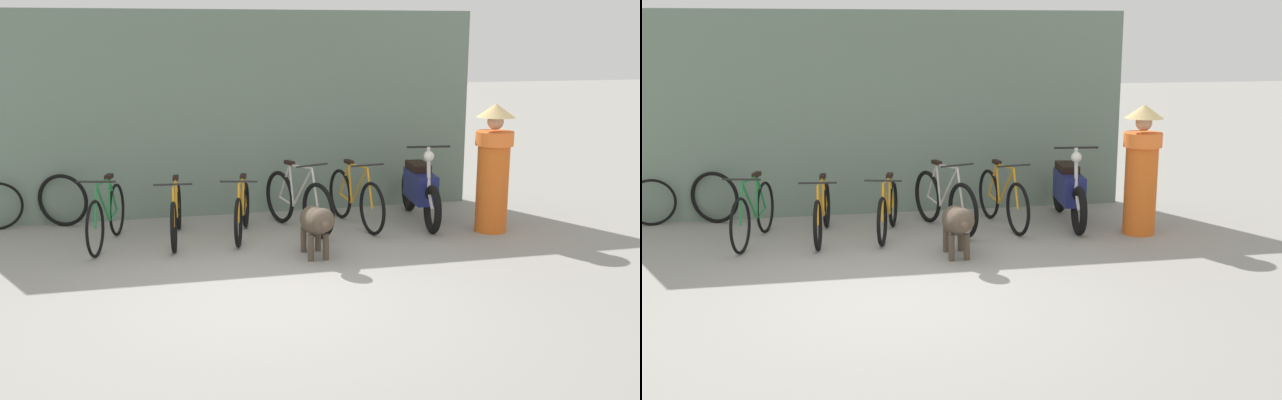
{
  "view_description": "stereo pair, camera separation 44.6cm",
  "coord_description": "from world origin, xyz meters",
  "views": [
    {
      "loc": [
        -1.19,
        -6.96,
        2.54
      ],
      "look_at": [
        0.85,
        1.27,
        0.65
      ],
      "focal_mm": 42.0,
      "sensor_mm": 36.0,
      "label": 1
    },
    {
      "loc": [
        -0.75,
        -7.05,
        2.54
      ],
      "look_at": [
        0.85,
        1.27,
        0.65
      ],
      "focal_mm": 42.0,
      "sensor_mm": 36.0,
      "label": 2
    }
  ],
  "objects": [
    {
      "name": "spare_tire_left",
      "position": [
        -2.19,
        3.35,
        0.36
      ],
      "size": [
        0.68,
        0.32,
        0.72
      ],
      "rotation": [
        0.0,
        0.0,
        -0.4
      ],
      "color": "black",
      "rests_on": "ground"
    },
    {
      "name": "ground_plane",
      "position": [
        0.0,
        0.0,
        0.0
      ],
      "size": [
        60.0,
        60.0,
        0.0
      ],
      "primitive_type": "plane",
      "color": "gray"
    },
    {
      "name": "shop_wall_back",
      "position": [
        0.0,
        3.61,
        1.43
      ],
      "size": [
        7.35,
        0.2,
        2.86
      ],
      "color": "slate",
      "rests_on": "ground"
    },
    {
      "name": "stray_dog",
      "position": [
        0.76,
        1.12,
        0.43
      ],
      "size": [
        0.33,
        1.11,
        0.66
      ],
      "rotation": [
        0.0,
        0.0,
        4.72
      ],
      "color": "#4C3F33",
      "rests_on": "ground"
    },
    {
      "name": "spare_tire_right",
      "position": [
        -3.01,
        3.36,
        0.32
      ],
      "size": [
        0.63,
        0.17,
        0.64
      ],
      "rotation": [
        0.0,
        0.0,
        0.22
      ],
      "color": "black",
      "rests_on": "ground"
    },
    {
      "name": "person_in_robes",
      "position": [
        3.27,
        1.75,
        0.88
      ],
      "size": [
        0.68,
        0.68,
        1.67
      ],
      "rotation": [
        0.0,
        0.0,
        3.69
      ],
      "color": "orange",
      "rests_on": "ground"
    },
    {
      "name": "bicycle_2",
      "position": [
        0.07,
        2.26,
        0.33
      ],
      "size": [
        0.51,
        1.53,
        0.8
      ],
      "rotation": [
        0.0,
        0.0,
        -1.81
      ],
      "color": "black",
      "rests_on": "ground"
    },
    {
      "name": "motorcycle",
      "position": [
        2.56,
        2.46,
        0.45
      ],
      "size": [
        0.58,
        1.91,
        1.11
      ],
      "rotation": [
        0.0,
        0.0,
        -1.69
      ],
      "color": "black",
      "rests_on": "ground"
    },
    {
      "name": "bicycle_1",
      "position": [
        -0.76,
        2.29,
        0.33
      ],
      "size": [
        0.46,
        1.7,
        0.8
      ],
      "rotation": [
        0.0,
        0.0,
        -1.68
      ],
      "color": "black",
      "rests_on": "ground"
    },
    {
      "name": "bicycle_0",
      "position": [
        -1.6,
        2.25,
        0.36
      ],
      "size": [
        0.51,
        1.6,
        0.87
      ],
      "rotation": [
        0.0,
        0.0,
        -1.81
      ],
      "color": "black",
      "rests_on": "ground"
    },
    {
      "name": "bicycle_3",
      "position": [
        0.83,
        2.41,
        0.38
      ],
      "size": [
        0.63,
        1.61,
        0.93
      ],
      "rotation": [
        0.0,
        0.0,
        -1.24
      ],
      "color": "black",
      "rests_on": "ground"
    },
    {
      "name": "bicycle_4",
      "position": [
        1.62,
        2.44,
        0.37
      ],
      "size": [
        0.46,
        1.66,
        0.9
      ],
      "rotation": [
        0.0,
        0.0,
        -1.41
      ],
      "color": "black",
      "rests_on": "ground"
    }
  ]
}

